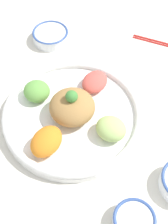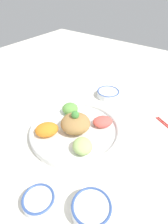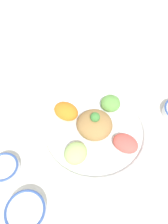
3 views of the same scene
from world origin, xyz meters
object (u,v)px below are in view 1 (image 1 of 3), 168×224
chopsticks_pair_near (167,44)px  sauce_bowl_dark (51,35)px  salad_platter (72,114)px  sauce_bowl_red (134,221)px

chopsticks_pair_near → sauce_bowl_dark: bearing=-161.8°
salad_platter → sauce_bowl_red: salad_platter is taller
sauce_bowl_dark → chopsticks_pair_near: size_ratio=0.57×
sauce_bowl_dark → chopsticks_pair_near: sauce_bowl_dark is taller
salad_platter → chopsticks_pair_near: 0.42m
salad_platter → chopsticks_pair_near: size_ratio=1.83×
sauce_bowl_dark → chopsticks_pair_near: (0.07, 0.37, -0.02)m
salad_platter → chopsticks_pair_near: salad_platter is taller
salad_platter → sauce_bowl_dark: (-0.32, -0.04, -0.01)m
sauce_bowl_dark → chopsticks_pair_near: 0.38m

